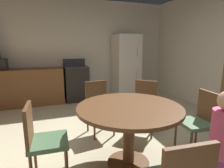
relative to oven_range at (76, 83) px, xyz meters
name	(u,v)px	position (x,y,z in m)	size (l,w,h in m)	color
ground_plane	(121,151)	(0.18, -2.75, -0.47)	(14.00, 14.00, 0.00)	beige
wall_back	(80,49)	(0.18, 0.40, 0.88)	(5.42, 0.12, 2.70)	silver
kitchen_counter	(24,87)	(-1.29, 0.00, -0.02)	(1.87, 0.60, 0.90)	brown
oven_range	(76,83)	(0.00, 0.00, 0.00)	(0.60, 0.60, 1.10)	black
refrigerator	(126,66)	(1.43, -0.05, 0.41)	(0.68, 0.68, 1.76)	silver
dining_table	(129,118)	(0.16, -3.05, 0.14)	(1.24, 1.24, 0.76)	brown
chair_east	(200,119)	(1.14, -3.15, 0.03)	(0.44, 0.44, 0.87)	brown
chair_west	(42,138)	(-0.83, -3.00, 0.03)	(0.42, 0.42, 0.87)	brown
chair_north	(99,104)	(0.06, -2.07, 0.03)	(0.44, 0.44, 0.87)	brown
chair_northeast	(145,103)	(0.80, -2.29, 0.03)	(0.56, 0.56, 0.87)	brown
person_child	(222,147)	(0.68, -3.87, 0.11)	(0.30, 0.30, 1.09)	#8C337A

